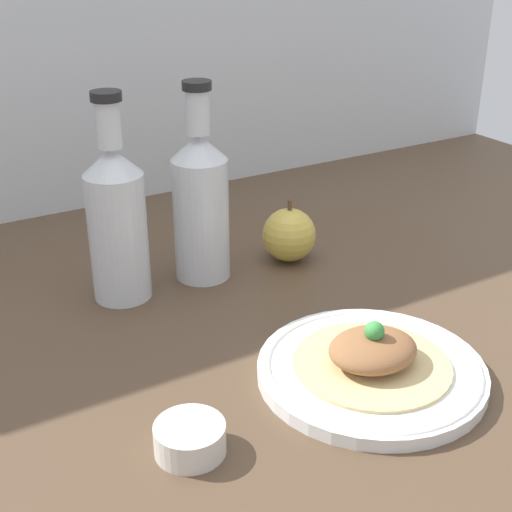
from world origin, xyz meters
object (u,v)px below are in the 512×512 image
at_px(plate, 371,370).
at_px(cider_bottle_left, 117,219).
at_px(plated_food, 373,353).
at_px(apple, 289,235).
at_px(dipping_bowl, 190,439).
at_px(cider_bottle_right, 201,202).

relative_size(plate, cider_bottle_left, 0.92).
height_order(plated_food, apple, apple).
relative_size(plate, dipping_bowl, 3.66).
distance_m(plate, cider_bottle_left, 0.38).
relative_size(plated_food, cider_bottle_right, 0.63).
bearing_deg(dipping_bowl, apple, 44.93).
bearing_deg(dipping_bowl, plate, 2.30).
xyz_separation_m(cider_bottle_left, apple, (0.26, -0.02, -0.07)).
xyz_separation_m(cider_bottle_right, dipping_bowl, (-0.18, -0.34, -0.10)).
bearing_deg(cider_bottle_right, plated_food, -81.67).
bearing_deg(apple, dipping_bowl, -135.07).
relative_size(cider_bottle_right, apple, 2.92).
height_order(apple, dipping_bowl, apple).
height_order(plate, cider_bottle_right, cider_bottle_right).
height_order(plate, apple, apple).
bearing_deg(plate, dipping_bowl, -177.70).
bearing_deg(cider_bottle_left, apple, -3.95).
bearing_deg(apple, cider_bottle_right, 172.52).
relative_size(cider_bottle_left, dipping_bowl, 4.00).
relative_size(cider_bottle_right, dipping_bowl, 4.00).
height_order(plated_food, cider_bottle_left, cider_bottle_left).
bearing_deg(plated_food, plate, 90.00).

